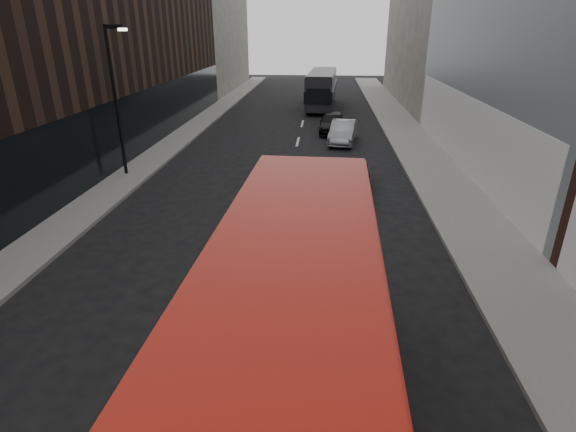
% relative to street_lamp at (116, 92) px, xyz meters
% --- Properties ---
extents(sidewalk_right, '(3.00, 80.00, 0.15)m').
position_rel_street_lamp_xyz_m(sidewalk_right, '(15.72, 7.00, -4.11)').
color(sidewalk_right, slate).
rests_on(sidewalk_right, ground).
extents(sidewalk_left, '(2.00, 80.00, 0.15)m').
position_rel_street_lamp_xyz_m(sidewalk_left, '(0.22, 7.00, -4.11)').
color(sidewalk_left, slate).
rests_on(sidewalk_left, ground).
extents(building_left_mid, '(5.00, 24.00, 14.00)m').
position_rel_street_lamp_xyz_m(building_left_mid, '(-3.28, 12.00, 2.82)').
color(building_left_mid, black).
rests_on(building_left_mid, ground).
extents(building_left_far, '(5.00, 20.00, 13.00)m').
position_rel_street_lamp_xyz_m(building_left_far, '(-3.28, 34.00, 2.32)').
color(building_left_far, '#605B54').
rests_on(building_left_far, ground).
extents(street_lamp, '(1.06, 0.22, 7.00)m').
position_rel_street_lamp_xyz_m(street_lamp, '(0.00, 0.00, 0.00)').
color(street_lamp, black).
rests_on(street_lamp, sidewalk_left).
extents(red_bus, '(2.89, 10.85, 4.35)m').
position_rel_street_lamp_xyz_m(red_bus, '(9.50, -16.47, -1.77)').
color(red_bus, '#981309').
rests_on(red_bus, ground).
extents(grey_bus, '(2.91, 10.22, 3.27)m').
position_rel_street_lamp_xyz_m(grey_bus, '(9.63, 21.64, -2.43)').
color(grey_bus, black).
rests_on(grey_bus, ground).
extents(car_a, '(2.11, 4.37, 1.44)m').
position_rel_street_lamp_xyz_m(car_a, '(11.22, -1.43, -3.46)').
color(car_a, black).
rests_on(car_a, ground).
extents(car_b, '(2.06, 4.47, 1.42)m').
position_rel_street_lamp_xyz_m(car_b, '(11.16, 8.00, -3.47)').
color(car_b, gray).
rests_on(car_b, ground).
extents(car_c, '(1.96, 4.61, 1.33)m').
position_rel_street_lamp_xyz_m(car_c, '(10.54, 11.14, -3.52)').
color(car_c, black).
rests_on(car_c, ground).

